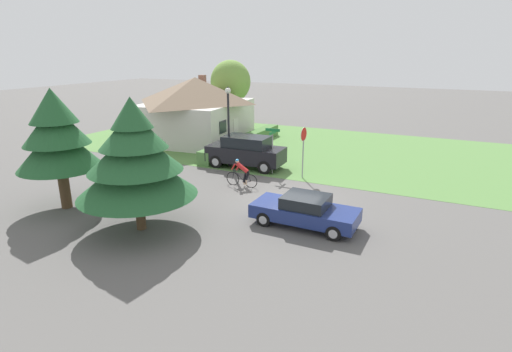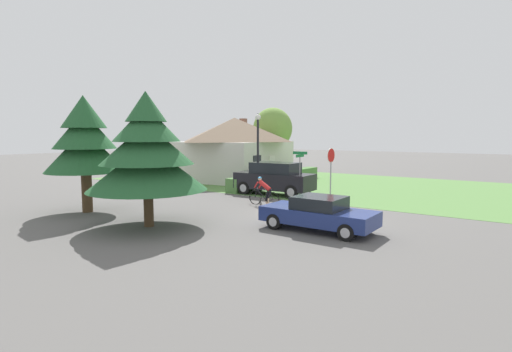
# 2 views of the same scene
# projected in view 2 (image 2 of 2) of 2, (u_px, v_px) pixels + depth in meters

# --- Properties ---
(ground_plane) EXTENTS (140.00, 140.00, 0.00)m
(ground_plane) POSITION_uv_depth(u_px,v_px,m) (309.00, 217.00, 17.79)
(ground_plane) COLOR #5B5956
(grass_verge_right) EXTENTS (16.00, 36.00, 0.01)m
(grass_verge_right) POSITION_uv_depth(u_px,v_px,m) (331.00, 184.00, 29.41)
(grass_verge_right) COLOR #568442
(grass_verge_right) RESTS_ON ground
(cottage_house) EXTENTS (9.69, 8.14, 5.04)m
(cottage_house) POSITION_uv_depth(u_px,v_px,m) (235.00, 147.00, 32.65)
(cottage_house) COLOR beige
(cottage_house) RESTS_ON ground
(hedge_row) EXTENTS (11.26, 0.90, 0.90)m
(hedge_row) POSITION_uv_depth(u_px,v_px,m) (278.00, 178.00, 29.42)
(hedge_row) COLOR #4C7A3D
(hedge_row) RESTS_ON ground
(sedan_left_lane) EXTENTS (1.91, 4.38, 1.32)m
(sedan_left_lane) POSITION_uv_depth(u_px,v_px,m) (319.00, 214.00, 15.20)
(sedan_left_lane) COLOR navy
(sedan_left_lane) RESTS_ON ground
(cyclist) EXTENTS (0.44, 1.84, 1.50)m
(cyclist) POSITION_uv_depth(u_px,v_px,m) (264.00, 192.00, 20.59)
(cyclist) COLOR black
(cyclist) RESTS_ON ground
(parked_suv_right) EXTENTS (2.12, 4.85, 1.98)m
(parked_suv_right) POSITION_uv_depth(u_px,v_px,m) (274.00, 178.00, 24.17)
(parked_suv_right) COLOR black
(parked_suv_right) RESTS_ON ground
(stop_sign) EXTENTS (0.79, 0.08, 2.93)m
(stop_sign) POSITION_uv_depth(u_px,v_px,m) (331.00, 163.00, 21.41)
(stop_sign) COLOR gray
(stop_sign) RESTS_ON ground
(street_lamp) EXTENTS (0.35, 0.35, 4.95)m
(street_lamp) POSITION_uv_depth(u_px,v_px,m) (258.00, 142.00, 24.35)
(street_lamp) COLOR black
(street_lamp) RESTS_ON ground
(street_name_sign) EXTENTS (0.90, 0.90, 2.70)m
(street_name_sign) POSITION_uv_depth(u_px,v_px,m) (300.00, 166.00, 22.50)
(street_name_sign) COLOR gray
(street_name_sign) RESTS_ON ground
(conifer_tall_near) EXTENTS (4.69, 4.69, 5.35)m
(conifer_tall_near) POSITION_uv_depth(u_px,v_px,m) (147.00, 152.00, 15.67)
(conifer_tall_near) COLOR #4C3823
(conifer_tall_near) RESTS_ON ground
(conifer_tall_far) EXTENTS (3.64, 3.64, 5.47)m
(conifer_tall_far) POSITION_uv_depth(u_px,v_px,m) (85.00, 140.00, 18.57)
(conifer_tall_far) COLOR #4C3823
(conifer_tall_far) RESTS_ON ground
(deciduous_tree_right) EXTENTS (3.77, 3.77, 6.21)m
(deciduous_tree_right) POSITION_uv_depth(u_px,v_px,m) (273.00, 129.00, 38.37)
(deciduous_tree_right) COLOR #4C3823
(deciduous_tree_right) RESTS_ON ground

